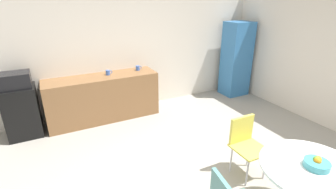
% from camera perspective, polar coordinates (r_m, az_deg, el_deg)
% --- Properties ---
extents(wall_back, '(6.00, 0.10, 2.60)m').
position_cam_1_polar(wall_back, '(5.33, -8.76, 10.41)').
color(wall_back, silver).
rests_on(wall_back, ground_plane).
extents(counter_block, '(2.15, 0.60, 0.90)m').
position_cam_1_polar(counter_block, '(5.07, -14.76, -0.73)').
color(counter_block, brown).
rests_on(counter_block, ground_plane).
extents(mini_fridge, '(0.54, 0.54, 0.90)m').
position_cam_1_polar(mini_fridge, '(5.02, -30.75, -3.47)').
color(mini_fridge, black).
rests_on(mini_fridge, ground_plane).
extents(microwave, '(0.48, 0.38, 0.26)m').
position_cam_1_polar(microwave, '(4.83, -32.07, 2.79)').
color(microwave, black).
rests_on(microwave, mini_fridge).
extents(locker_cabinet, '(0.60, 0.50, 1.79)m').
position_cam_1_polar(locker_cabinet, '(6.32, 15.57, 7.90)').
color(locker_cabinet, '#3372B2').
rests_on(locker_cabinet, ground_plane).
extents(round_table, '(1.04, 1.04, 0.73)m').
position_cam_1_polar(round_table, '(3.05, 30.19, -16.57)').
color(round_table, silver).
rests_on(round_table, ground_plane).
extents(chair_yellow, '(0.42, 0.42, 0.83)m').
position_cam_1_polar(chair_yellow, '(3.55, 17.54, -9.99)').
color(chair_yellow, silver).
rests_on(chair_yellow, ground_plane).
extents(fruit_bowl, '(0.25, 0.25, 0.11)m').
position_cam_1_polar(fruit_bowl, '(2.97, 31.32, -13.54)').
color(fruit_bowl, teal).
rests_on(fruit_bowl, round_table).
extents(mug_white, '(0.13, 0.08, 0.09)m').
position_cam_1_polar(mug_white, '(4.96, -13.78, 4.98)').
color(mug_white, '#3F66BF').
rests_on(mug_white, counter_block).
extents(mug_green, '(0.13, 0.08, 0.09)m').
position_cam_1_polar(mug_green, '(5.17, -7.03, 6.14)').
color(mug_green, '#3F66BF').
rests_on(mug_green, counter_block).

